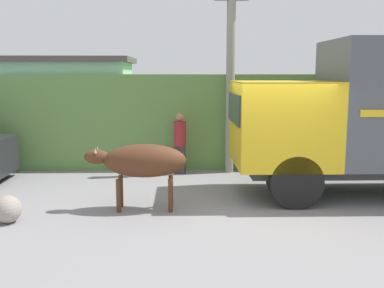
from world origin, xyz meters
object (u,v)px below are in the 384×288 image
Objects in this scene: brown_cow at (142,161)px; roadside_rock at (7,209)px; pedestrian_on_hill at (180,141)px; utility_pole at (231,72)px.

brown_cow reaches higher than roadside_rock.
pedestrian_on_hill reaches higher than brown_cow.
pedestrian_on_hill is at bearing 63.74° from brown_cow.
utility_pole reaches higher than roadside_rock.
pedestrian_on_hill reaches higher than roadside_rock.
roadside_rock is (-2.40, -0.77, -0.73)m from brown_cow.
utility_pole is at bearing -160.01° from pedestrian_on_hill.
brown_cow is at bearing 17.84° from roadside_rock.
pedestrian_on_hill is 0.31× the size of utility_pole.
utility_pole is 10.42× the size of roadside_rock.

